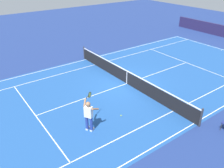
# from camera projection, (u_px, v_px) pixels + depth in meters

# --- Properties ---
(ground_plane) EXTENTS (60.00, 60.00, 0.00)m
(ground_plane) POSITION_uv_depth(u_px,v_px,m) (127.00, 84.00, 15.80)
(ground_plane) COLOR navy
(court_slab) EXTENTS (24.20, 11.40, 0.00)m
(court_slab) POSITION_uv_depth(u_px,v_px,m) (127.00, 84.00, 15.80)
(court_slab) COLOR #1E4C93
(court_slab) RESTS_ON ground_plane
(court_line_markings) EXTENTS (23.85, 11.05, 0.01)m
(court_line_markings) POSITION_uv_depth(u_px,v_px,m) (127.00, 84.00, 15.80)
(court_line_markings) COLOR white
(court_line_markings) RESTS_ON ground_plane
(tennis_net) EXTENTS (0.10, 11.70, 1.08)m
(tennis_net) POSITION_uv_depth(u_px,v_px,m) (127.00, 77.00, 15.57)
(tennis_net) COLOR #2D2D33
(tennis_net) RESTS_ON ground_plane
(tennis_player_near) EXTENTS (0.84, 1.01, 1.70)m
(tennis_player_near) POSITION_uv_depth(u_px,v_px,m) (89.00, 114.00, 10.99)
(tennis_player_near) COLOR navy
(tennis_player_near) RESTS_ON ground_plane
(tennis_ball) EXTENTS (0.07, 0.07, 0.07)m
(tennis_ball) POSITION_uv_depth(u_px,v_px,m) (121.00, 115.00, 12.43)
(tennis_ball) COLOR #CCE01E
(tennis_ball) RESTS_ON ground_plane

